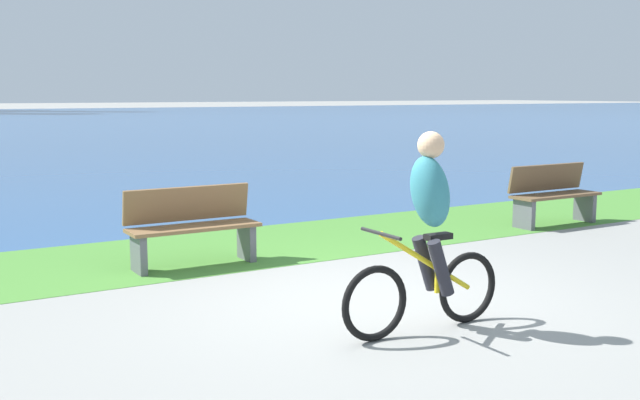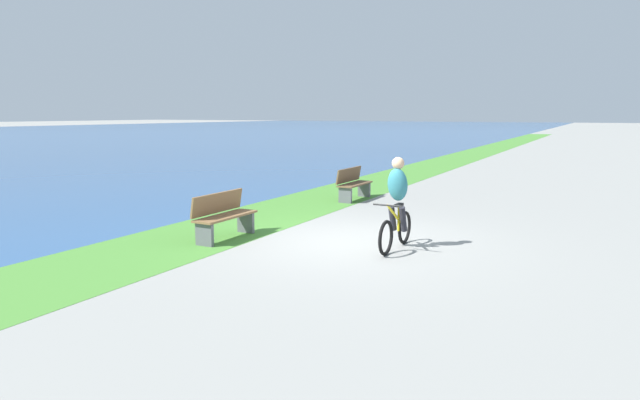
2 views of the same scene
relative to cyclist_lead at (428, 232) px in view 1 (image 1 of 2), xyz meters
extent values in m
plane|color=gray|center=(0.10, 0.98, -0.83)|extent=(300.00, 300.00, 0.00)
cube|color=#478433|center=(0.10, 3.89, -0.83)|extent=(120.00, 2.49, 0.01)
torus|color=black|center=(-0.52, 0.00, -0.52)|extent=(0.62, 0.06, 0.62)
torus|color=black|center=(0.45, 0.00, -0.52)|extent=(0.62, 0.06, 0.62)
cylinder|color=gold|center=(-0.01, 0.00, -0.24)|extent=(0.95, 0.04, 0.60)
cylinder|color=gold|center=(0.11, 0.00, -0.29)|extent=(0.04, 0.04, 0.46)
cube|color=black|center=(0.11, 0.00, -0.04)|extent=(0.24, 0.10, 0.05)
cylinder|color=black|center=(-0.47, 0.00, 0.04)|extent=(0.03, 0.52, 0.03)
ellipsoid|color=teal|center=(0.01, 0.00, 0.34)|extent=(0.40, 0.36, 0.65)
sphere|color=#D8AD84|center=(0.01, 0.00, 0.72)|extent=(0.22, 0.22, 0.22)
cylinder|color=#26262D|center=(0.06, -0.10, -0.28)|extent=(0.27, 0.11, 0.49)
cylinder|color=#26262D|center=(0.06, 0.10, -0.28)|extent=(0.27, 0.11, 0.49)
cube|color=brown|center=(4.85, 2.97, -0.38)|extent=(1.50, 0.45, 0.04)
cube|color=brown|center=(4.85, 3.17, -0.13)|extent=(1.50, 0.11, 0.40)
cube|color=#595960|center=(5.50, 2.97, -0.61)|extent=(0.08, 0.37, 0.45)
cube|color=#595960|center=(4.20, 2.97, -0.61)|extent=(0.08, 0.37, 0.45)
cube|color=brown|center=(-0.78, 3.19, -0.38)|extent=(1.50, 0.45, 0.04)
cube|color=brown|center=(-0.78, 3.39, -0.13)|extent=(1.50, 0.11, 0.40)
cube|color=#595960|center=(-0.13, 3.19, -0.61)|extent=(0.08, 0.37, 0.45)
cube|color=#595960|center=(-1.43, 3.19, -0.61)|extent=(0.08, 0.37, 0.45)
camera|label=1|loc=(-3.85, -4.73, 1.13)|focal=42.13mm
camera|label=2|loc=(-9.19, -3.27, 1.59)|focal=30.87mm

